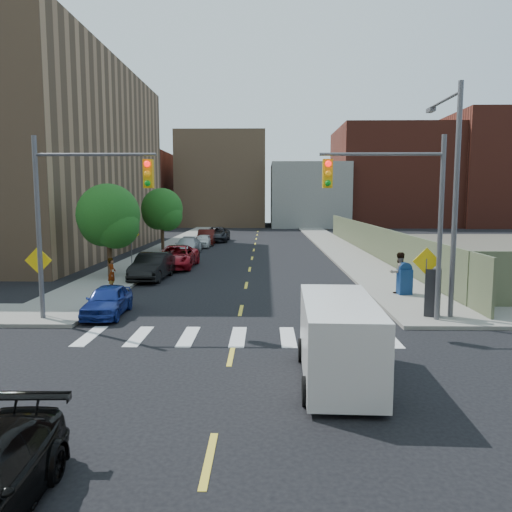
{
  "coord_description": "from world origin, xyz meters",
  "views": [
    {
      "loc": [
        1.01,
        -12.54,
        4.75
      ],
      "look_at": [
        0.59,
        10.63,
        2.0
      ],
      "focal_mm": 35.0,
      "sensor_mm": 36.0,
      "label": 1
    }
  ],
  "objects_px": {
    "parked_car_maroon": "(206,237)",
    "parked_car_blue": "(108,301)",
    "payphone": "(433,293)",
    "parked_car_silver": "(187,246)",
    "parked_car_grey": "(217,234)",
    "pedestrian_west": "(112,273)",
    "pedestrian_east": "(399,273)",
    "parked_car_red": "(176,257)",
    "mailbox": "(405,279)",
    "parked_car_white": "(203,241)",
    "cargo_van": "(338,337)",
    "parked_car_black": "(152,266)"
  },
  "relations": [
    {
      "from": "parked_car_maroon",
      "to": "parked_car_blue",
      "type": "bearing_deg",
      "value": -92.99
    },
    {
      "from": "parked_car_maroon",
      "to": "payphone",
      "type": "distance_m",
      "value": 32.75
    },
    {
      "from": "parked_car_silver",
      "to": "parked_car_grey",
      "type": "height_order",
      "value": "parked_car_grey"
    },
    {
      "from": "pedestrian_west",
      "to": "pedestrian_east",
      "type": "relative_size",
      "value": 0.8
    },
    {
      "from": "parked_car_silver",
      "to": "parked_car_red",
      "type": "bearing_deg",
      "value": -83.65
    },
    {
      "from": "mailbox",
      "to": "parked_car_blue",
      "type": "bearing_deg",
      "value": -172.77
    },
    {
      "from": "parked_car_white",
      "to": "payphone",
      "type": "xyz_separation_m",
      "value": [
        12.35,
        -27.98,
        0.45
      ]
    },
    {
      "from": "parked_car_silver",
      "to": "cargo_van",
      "type": "distance_m",
      "value": 30.02
    },
    {
      "from": "parked_car_silver",
      "to": "parked_car_maroon",
      "type": "distance_m",
      "value": 7.96
    },
    {
      "from": "parked_car_black",
      "to": "parked_car_silver",
      "type": "xyz_separation_m",
      "value": [
        0.0,
        13.1,
        -0.09
      ]
    },
    {
      "from": "parked_car_blue",
      "to": "pedestrian_east",
      "type": "height_order",
      "value": "pedestrian_east"
    },
    {
      "from": "parked_car_grey",
      "to": "mailbox",
      "type": "relative_size",
      "value": 3.62
    },
    {
      "from": "parked_car_silver",
      "to": "cargo_van",
      "type": "bearing_deg",
      "value": -71.06
    },
    {
      "from": "parked_car_white",
      "to": "mailbox",
      "type": "height_order",
      "value": "mailbox"
    },
    {
      "from": "parked_car_white",
      "to": "pedestrian_west",
      "type": "relative_size",
      "value": 2.32
    },
    {
      "from": "parked_car_red",
      "to": "mailbox",
      "type": "bearing_deg",
      "value": -36.27
    },
    {
      "from": "payphone",
      "to": "pedestrian_west",
      "type": "relative_size",
      "value": 1.17
    },
    {
      "from": "mailbox",
      "to": "payphone",
      "type": "xyz_separation_m",
      "value": [
        -0.13,
        -4.37,
        0.18
      ]
    },
    {
      "from": "parked_car_silver",
      "to": "parked_car_blue",
      "type": "bearing_deg",
      "value": -86.86
    },
    {
      "from": "parked_car_grey",
      "to": "parked_car_maroon",
      "type": "bearing_deg",
      "value": -99.04
    },
    {
      "from": "parked_car_blue",
      "to": "parked_car_red",
      "type": "xyz_separation_m",
      "value": [
        0.35,
        13.57,
        0.14
      ]
    },
    {
      "from": "mailbox",
      "to": "pedestrian_east",
      "type": "bearing_deg",
      "value": 115.72
    },
    {
      "from": "parked_car_grey",
      "to": "pedestrian_east",
      "type": "relative_size",
      "value": 2.8
    },
    {
      "from": "parked_car_black",
      "to": "parked_car_white",
      "type": "xyz_separation_m",
      "value": [
        0.66,
        18.67,
        -0.14
      ]
    },
    {
      "from": "pedestrian_east",
      "to": "parked_car_white",
      "type": "bearing_deg",
      "value": -77.52
    },
    {
      "from": "parked_car_red",
      "to": "cargo_van",
      "type": "xyz_separation_m",
      "value": [
        7.88,
        -20.45,
        0.38
      ]
    },
    {
      "from": "parked_car_silver",
      "to": "parked_car_white",
      "type": "xyz_separation_m",
      "value": [
        0.66,
        5.58,
        -0.05
      ]
    },
    {
      "from": "parked_car_black",
      "to": "payphone",
      "type": "distance_m",
      "value": 16.0
    },
    {
      "from": "parked_car_blue",
      "to": "parked_car_red",
      "type": "relative_size",
      "value": 0.67
    },
    {
      "from": "pedestrian_east",
      "to": "parked_car_silver",
      "type": "bearing_deg",
      "value": -69.2
    },
    {
      "from": "parked_car_black",
      "to": "parked_car_grey",
      "type": "xyz_separation_m",
      "value": [
        1.3,
        24.87,
        0.0
      ]
    },
    {
      "from": "parked_car_white",
      "to": "pedestrian_east",
      "type": "xyz_separation_m",
      "value": [
        12.28,
        -23.33,
        0.52
      ]
    },
    {
      "from": "parked_car_red",
      "to": "parked_car_grey",
      "type": "bearing_deg",
      "value": 89.09
    },
    {
      "from": "parked_car_silver",
      "to": "payphone",
      "type": "height_order",
      "value": "payphone"
    },
    {
      "from": "parked_car_grey",
      "to": "payphone",
      "type": "distance_m",
      "value": 36.12
    },
    {
      "from": "parked_car_grey",
      "to": "pedestrian_west",
      "type": "bearing_deg",
      "value": -94.58
    },
    {
      "from": "parked_car_grey",
      "to": "mailbox",
      "type": "xyz_separation_m",
      "value": [
        11.83,
        -29.8,
        0.12
      ]
    },
    {
      "from": "parked_car_blue",
      "to": "parked_car_maroon",
      "type": "bearing_deg",
      "value": 87.0
    },
    {
      "from": "parked_car_red",
      "to": "parked_car_grey",
      "type": "distance_m",
      "value": 20.15
    },
    {
      "from": "parked_car_silver",
      "to": "parked_car_grey",
      "type": "distance_m",
      "value": 11.84
    },
    {
      "from": "cargo_van",
      "to": "parked_car_silver",
      "type": "bearing_deg",
      "value": 108.47
    },
    {
      "from": "parked_car_blue",
      "to": "cargo_van",
      "type": "bearing_deg",
      "value": -41.96
    },
    {
      "from": "parked_car_white",
      "to": "cargo_van",
      "type": "relative_size",
      "value": 0.77
    },
    {
      "from": "parked_car_blue",
      "to": "parked_car_silver",
      "type": "bearing_deg",
      "value": 88.41
    },
    {
      "from": "mailbox",
      "to": "pedestrian_west",
      "type": "distance_m",
      "value": 14.35
    },
    {
      "from": "parked_car_black",
      "to": "parked_car_grey",
      "type": "bearing_deg",
      "value": 90.23
    },
    {
      "from": "parked_car_black",
      "to": "payphone",
      "type": "bearing_deg",
      "value": -32.36
    },
    {
      "from": "parked_car_blue",
      "to": "parked_car_black",
      "type": "xyz_separation_m",
      "value": [
        -0.19,
        8.84,
        0.16
      ]
    },
    {
      "from": "parked_car_black",
      "to": "parked_car_grey",
      "type": "height_order",
      "value": "parked_car_grey"
    },
    {
      "from": "parked_car_maroon",
      "to": "pedestrian_west",
      "type": "height_order",
      "value": "pedestrian_west"
    }
  ]
}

